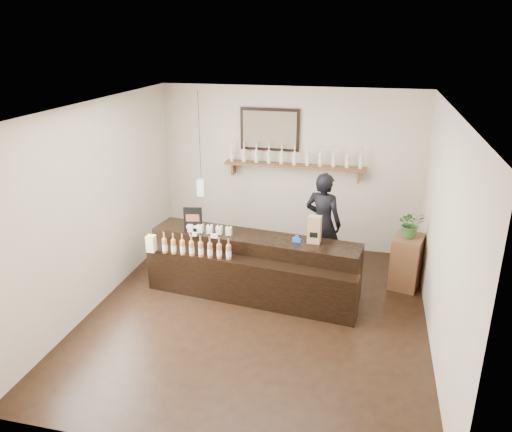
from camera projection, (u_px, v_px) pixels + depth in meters
name	position (u px, v px, depth m)	size (l,w,h in m)	color
ground	(257.00, 314.00, 6.82)	(5.00, 5.00, 0.00)	black
room_shell	(257.00, 196.00, 6.23)	(5.00, 5.00, 5.00)	beige
back_wall_decor	(280.00, 150.00, 8.41)	(2.66, 0.96, 1.69)	brown
counter	(252.00, 268.00, 7.26)	(3.13, 1.19, 1.01)	black
promo_sign	(193.00, 220.00, 7.29)	(0.27, 0.07, 0.38)	black
paper_bag	(314.00, 229.00, 6.91)	(0.19, 0.15, 0.39)	#A2794E
tape_dispenser	(297.00, 239.00, 6.99)	(0.12, 0.06, 0.10)	blue
side_cabinet	(407.00, 261.00, 7.48)	(0.52, 0.63, 0.79)	brown
potted_plant	(411.00, 224.00, 7.27)	(0.37, 0.32, 0.42)	#325E25
shopkeeper	(323.00, 217.00, 7.77)	(0.67, 0.44, 1.85)	black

